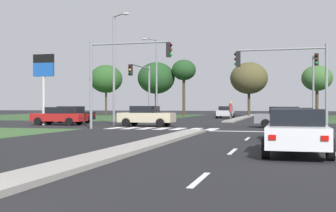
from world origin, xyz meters
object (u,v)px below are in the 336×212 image
(car_beige_fourth, at_px, (146,116))
(traffic_signal_near_left, at_px, (120,67))
(car_teal_near, at_px, (294,124))
(traffic_signal_far_left, at_px, (142,82))
(car_silver_second, at_px, (226,112))
(treeline_third, at_px, (184,71))
(traffic_signal_near_right, at_px, (290,71))
(fuel_price_totem, at_px, (44,73))
(street_lamp_third, at_px, (155,75))
(car_black_fifth, at_px, (70,114))
(traffic_signal_far_right, at_px, (314,76))
(pedestrian_at_median, at_px, (231,109))
(treeline_sixth, at_px, (317,78))
(car_grey_sixth, at_px, (286,117))
(car_red_seventh, at_px, (59,116))
(treeline_near, at_px, (106,79))
(street_lamp_second, at_px, (115,63))
(treeline_fourth, at_px, (249,78))
(car_white_third, at_px, (296,131))
(treeline_second, at_px, (156,78))

(car_beige_fourth, xyz_separation_m, traffic_signal_near_left, (-0.45, -4.43, 3.39))
(car_teal_near, xyz_separation_m, traffic_signal_far_left, (-13.21, 17.84, 3.04))
(car_silver_second, relative_size, treeline_third, 0.55)
(traffic_signal_near_right, xyz_separation_m, fuel_price_totem, (-19.24, 4.20, 0.51))
(street_lamp_third, bearing_deg, fuel_price_totem, -109.91)
(car_black_fifth, xyz_separation_m, traffic_signal_near_left, (8.24, -8.66, 3.40))
(traffic_signal_far_right, relative_size, pedestrian_at_median, 3.23)
(car_black_fifth, distance_m, treeline_sixth, 37.52)
(car_teal_near, relative_size, car_grey_sixth, 0.96)
(car_teal_near, relative_size, car_red_seventh, 0.98)
(car_black_fifth, relative_size, car_red_seventh, 1.01)
(traffic_signal_near_right, bearing_deg, treeline_near, 126.50)
(car_beige_fourth, bearing_deg, treeline_sixth, 156.40)
(car_red_seventh, distance_m, traffic_signal_far_left, 8.67)
(car_red_seventh, xyz_separation_m, street_lamp_third, (4.06, 13.80, 4.23))
(street_lamp_second, bearing_deg, car_black_fifth, 155.37)
(car_silver_second, relative_size, fuel_price_totem, 0.80)
(traffic_signal_far_left, bearing_deg, fuel_price_totem, -131.81)
(car_teal_near, distance_m, car_black_fifth, 24.76)
(car_red_seventh, relative_size, treeline_near, 0.54)
(treeline_fourth, bearing_deg, car_red_seventh, -110.99)
(car_beige_fourth, height_order, traffic_signal_near_right, traffic_signal_near_right)
(traffic_signal_near_left, height_order, treeline_sixth, treeline_sixth)
(street_lamp_second, distance_m, treeline_near, 35.23)
(car_beige_fourth, distance_m, treeline_fourth, 33.94)
(street_lamp_third, bearing_deg, traffic_signal_near_right, -52.79)
(traffic_signal_near_left, xyz_separation_m, treeline_near, (-17.31, 38.27, 1.71))
(street_lamp_second, xyz_separation_m, treeline_near, (-14.49, 32.10, 0.83))
(fuel_price_totem, relative_size, treeline_third, 0.69)
(treeline_fourth, bearing_deg, traffic_signal_near_right, -81.72)
(car_red_seventh, xyz_separation_m, fuel_price_totem, (-1.12, -0.51, 3.45))
(car_black_fifth, xyz_separation_m, traffic_signal_far_right, (21.36, 2.97, 3.34))
(treeline_near, bearing_deg, traffic_signal_near_right, -53.50)
(car_teal_near, bearing_deg, fuel_price_totem, 150.49)
(car_beige_fourth, height_order, pedestrian_at_median, pedestrian_at_median)
(car_grey_sixth, bearing_deg, car_black_fifth, -100.72)
(traffic_signal_far_right, height_order, treeline_near, treeline_near)
(traffic_signal_near_left, bearing_deg, car_silver_second, 83.30)
(car_silver_second, xyz_separation_m, street_lamp_third, (-6.39, -9.86, 4.21))
(fuel_price_totem, relative_size, treeline_sixth, 0.79)
(car_white_third, distance_m, pedestrian_at_median, 31.05)
(traffic_signal_near_right, height_order, treeline_second, treeline_second)
(traffic_signal_far_left, relative_size, street_lamp_second, 0.63)
(car_grey_sixth, height_order, street_lamp_third, street_lamp_third)
(traffic_signal_near_right, relative_size, street_lamp_second, 0.62)
(fuel_price_totem, bearing_deg, car_teal_near, -29.51)
(treeline_near, distance_m, treeline_second, 9.63)
(treeline_third, bearing_deg, treeline_second, 177.38)
(car_white_third, distance_m, traffic_signal_near_right, 13.12)
(treeline_near, bearing_deg, treeline_third, -11.89)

